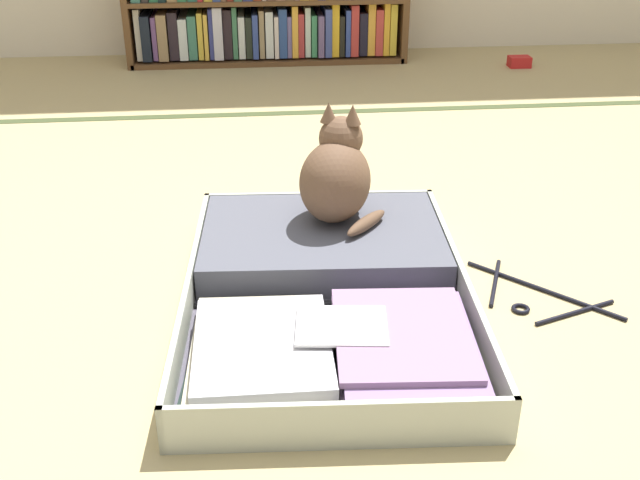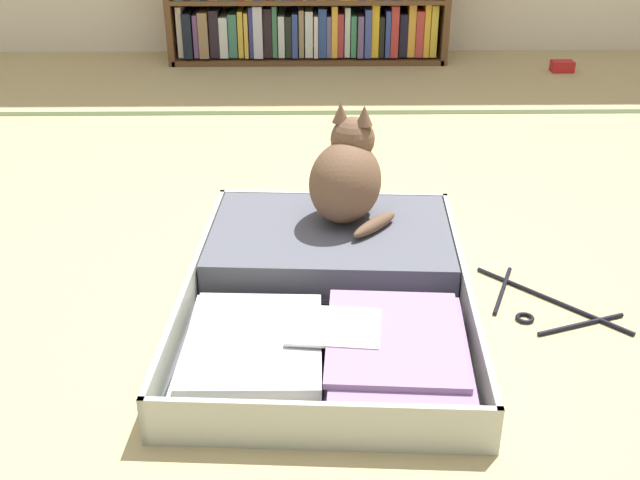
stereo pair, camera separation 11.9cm
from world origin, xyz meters
TOP-DOWN VIEW (x-y plane):
  - ground_plane at (0.00, 0.00)m, footprint 10.00×10.00m
  - tatami_border at (0.00, 1.37)m, footprint 4.80×0.05m
  - open_suitcase at (0.10, -0.03)m, footprint 0.66×0.92m
  - black_cat at (0.15, 0.21)m, footprint 0.25×0.27m
  - clothes_hanger at (0.58, -0.07)m, footprint 0.29×0.29m
  - small_red_pouch at (1.23, 1.97)m, footprint 0.10×0.07m

SIDE VIEW (x-z plane):
  - ground_plane at x=0.00m, z-range 0.00..0.00m
  - tatami_border at x=0.00m, z-range 0.00..0.00m
  - clothes_hanger at x=0.58m, z-range 0.00..0.01m
  - small_red_pouch at x=1.23m, z-range 0.00..0.05m
  - open_suitcase at x=0.10m, z-range -0.01..0.09m
  - black_cat at x=0.15m, z-range 0.06..0.35m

